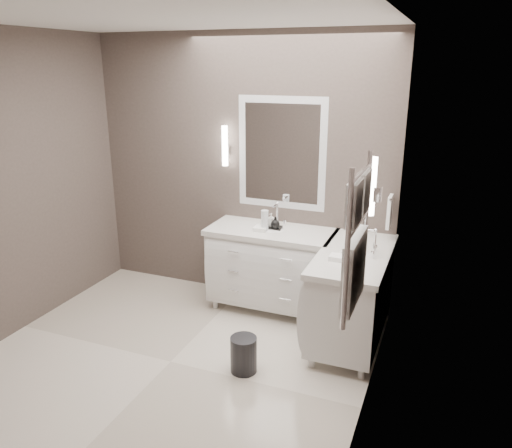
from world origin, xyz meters
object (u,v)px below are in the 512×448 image
at_px(vanity_right, 352,291).
at_px(waste_bin, 244,354).
at_px(vanity_back, 271,264).
at_px(towel_ladder, 356,246).

xyz_separation_m(vanity_right, waste_bin, (-0.70, -0.79, -0.33)).
relative_size(vanity_right, waste_bin, 4.10).
bearing_deg(vanity_back, vanity_right, -20.38).
bearing_deg(vanity_back, waste_bin, -81.23).
distance_m(vanity_back, towel_ladder, 2.16).
height_order(vanity_right, waste_bin, vanity_right).
bearing_deg(waste_bin, towel_ladder, -28.80).
distance_m(vanity_back, waste_bin, 1.18).
xyz_separation_m(vanity_back, vanity_right, (0.88, -0.33, 0.00)).
xyz_separation_m(vanity_back, waste_bin, (0.17, -1.11, -0.33)).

